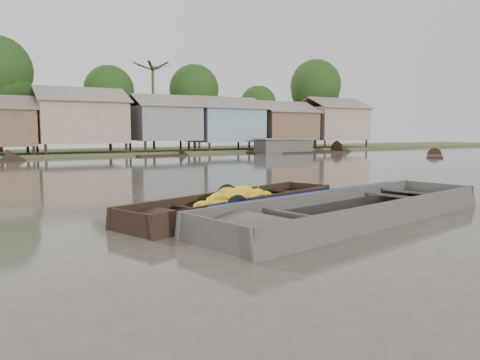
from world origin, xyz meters
TOP-DOWN VIEW (x-y plane):
  - ground at (0.00, 0.00)m, footprint 120.00×120.00m
  - riverbank at (3.03, 31.86)m, footprint 120.00×12.47m
  - banana_boat at (0.18, 0.46)m, footprint 6.47×3.51m
  - viewer_boat at (2.11, -1.46)m, footprint 8.39×3.78m
  - distant_boats at (12.76, 24.34)m, footprint 49.72×15.34m

SIDE VIEW (x-z plane):
  - ground at x=0.00m, z-range 0.00..0.00m
  - viewer_boat at x=2.11m, z-range -0.25..0.40m
  - banana_boat at x=0.18m, z-range -0.24..0.64m
  - distant_boats at x=12.76m, z-range -0.47..0.90m
  - riverbank at x=3.03m, z-range -2.04..8.18m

